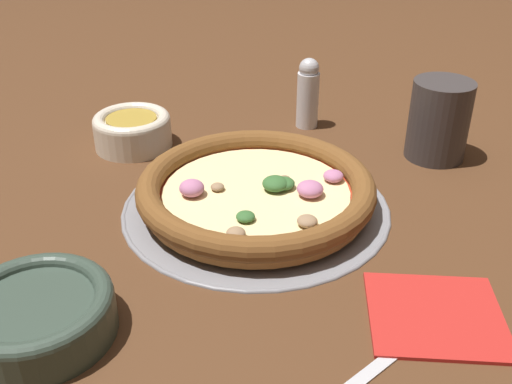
# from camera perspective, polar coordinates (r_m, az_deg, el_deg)

# --- Properties ---
(ground_plane) EXTENTS (3.00, 3.00, 0.00)m
(ground_plane) POSITION_cam_1_polar(r_m,az_deg,el_deg) (0.74, 0.00, -1.52)
(ground_plane) COLOR #4C2D19
(pizza_tray) EXTENTS (0.33, 0.33, 0.01)m
(pizza_tray) POSITION_cam_1_polar(r_m,az_deg,el_deg) (0.73, 0.00, -1.27)
(pizza_tray) COLOR gray
(pizza_tray) RESTS_ON ground_plane
(pizza) EXTENTS (0.29, 0.29, 0.04)m
(pizza) POSITION_cam_1_polar(r_m,az_deg,el_deg) (0.72, 0.03, 0.20)
(pizza) COLOR #A86B33
(pizza) RESTS_ON pizza_tray
(bowl_near) EXTENTS (0.11, 0.11, 0.05)m
(bowl_near) POSITION_cam_1_polar(r_m,az_deg,el_deg) (0.90, -11.68, 5.89)
(bowl_near) COLOR beige
(bowl_near) RESTS_ON ground_plane
(bowl_far) EXTENTS (0.14, 0.14, 0.04)m
(bowl_far) POSITION_cam_1_polar(r_m,az_deg,el_deg) (0.58, -20.18, -10.78)
(bowl_far) COLOR #334238
(bowl_far) RESTS_ON ground_plane
(drinking_cup) EXTENTS (0.08, 0.08, 0.11)m
(drinking_cup) POSITION_cam_1_polar(r_m,az_deg,el_deg) (0.87, 17.03, 6.56)
(drinking_cup) COLOR #383333
(drinking_cup) RESTS_ON ground_plane
(napkin) EXTENTS (0.17, 0.17, 0.01)m
(napkin) POSITION_cam_1_polar(r_m,az_deg,el_deg) (0.60, 16.75, -11.02)
(napkin) COLOR #B2231E
(napkin) RESTS_ON ground_plane
(fork) EXTENTS (0.05, 0.18, 0.00)m
(fork) POSITION_cam_1_polar(r_m,az_deg,el_deg) (0.58, 15.19, -12.95)
(fork) COLOR #B7B7BC
(fork) RESTS_ON ground_plane
(pepper_shaker) EXTENTS (0.03, 0.03, 0.11)m
(pepper_shaker) POSITION_cam_1_polar(r_m,az_deg,el_deg) (0.94, 4.97, 9.37)
(pepper_shaker) COLOR silver
(pepper_shaker) RESTS_ON ground_plane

